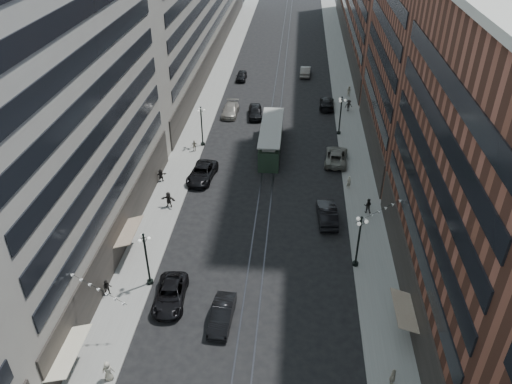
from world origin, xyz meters
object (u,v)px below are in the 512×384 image
(pedestrian_extra_0, at_px, (161,175))
(lamppost_sw_mid, at_px, (202,125))
(streetcar, at_px, (271,139))
(pedestrian_8, at_px, (349,182))
(lamppost_sw_far, at_px, (146,257))
(lamppost_se_far, at_px, (359,240))
(car_12, at_px, (327,103))
(car_13, at_px, (255,112))
(car_2, at_px, (170,295))
(car_5, at_px, (222,315))
(pedestrian_1, at_px, (108,371))
(car_9, at_px, (241,76))
(car_10, at_px, (327,214))
(pedestrian_7, at_px, (368,206))
(car_11, at_px, (336,156))
(pedestrian_6, at_px, (194,146))
(pedestrian_2, at_px, (107,288))
(pedestrian_extra_1, at_px, (349,91))
(car_8, at_px, (230,110))
(pedestrian_5, at_px, (169,199))
(pedestrian_4, at_px, (393,378))
(car_14, at_px, (305,71))
(car_7, at_px, (202,173))

(pedestrian_extra_0, bearing_deg, lamppost_sw_mid, -131.92)
(lamppost_sw_mid, relative_size, streetcar, 0.44)
(pedestrian_8, bearing_deg, lamppost_sw_far, 18.09)
(lamppost_se_far, distance_m, car_12, 37.64)
(car_13, bearing_deg, car_2, -101.26)
(car_5, xyz_separation_m, pedestrian_1, (-7.30, -6.24, 0.22))
(car_9, xyz_separation_m, car_10, (13.60, -41.80, 0.15))
(car_2, relative_size, car_12, 1.02)
(car_12, height_order, car_13, car_13)
(lamppost_sw_far, bearing_deg, pedestrian_8, 43.33)
(pedestrian_1, relative_size, pedestrian_7, 1.00)
(car_11, relative_size, pedestrian_8, 3.74)
(pedestrian_6, bearing_deg, pedestrian_2, 64.93)
(pedestrian_6, bearing_deg, streetcar, 167.77)
(car_5, xyz_separation_m, pedestrian_extra_1, (13.82, 50.17, 0.21))
(lamppost_se_far, relative_size, streetcar, 0.44)
(car_13, bearing_deg, pedestrian_2, -109.20)
(lamppost_sw_far, xyz_separation_m, lamppost_se_far, (18.40, 4.00, 0.00))
(pedestrian_2, xyz_separation_m, pedestrian_7, (23.58, 14.50, 0.08))
(streetcar, relative_size, car_10, 2.32)
(lamppost_sw_mid, xyz_separation_m, pedestrian_7, (20.37, -14.22, -2.09))
(car_12, height_order, pedestrian_8, pedestrian_8)
(lamppost_sw_far, bearing_deg, pedestrian_2, -151.95)
(car_9, distance_m, car_13, 16.24)
(car_11, bearing_deg, pedestrian_8, 105.13)
(car_13, bearing_deg, car_8, 167.08)
(lamppost_sw_far, xyz_separation_m, pedestrian_6, (-0.77, 25.22, -2.18))
(car_9, height_order, pedestrian_7, pedestrian_7)
(pedestrian_5, bearing_deg, car_2, -65.96)
(pedestrian_1, relative_size, car_8, 0.31)
(pedestrian_4, height_order, pedestrian_6, pedestrian_4)
(streetcar, xyz_separation_m, pedestrian_2, (-12.42, -28.28, -0.65))
(car_2, relative_size, car_14, 1.08)
(pedestrian_4, xyz_separation_m, pedestrian_7, (0.54, 21.81, -0.03))
(pedestrian_4, bearing_deg, car_2, 83.91)
(car_5, relative_size, pedestrian_6, 3.11)
(lamppost_se_far, height_order, car_7, lamppost_se_far)
(car_10, bearing_deg, lamppost_se_far, 104.73)
(pedestrian_1, xyz_separation_m, car_10, (16.30, 21.14, -0.13))
(car_2, bearing_deg, lamppost_sw_far, 136.80)
(lamppost_sw_mid, xyz_separation_m, pedestrian_4, (19.82, -36.02, -2.05))
(car_9, bearing_deg, car_10, -71.80)
(car_10, bearing_deg, pedestrian_7, -162.76)
(car_9, height_order, car_11, car_11)
(car_14, xyz_separation_m, pedestrian_7, (6.67, -43.32, 0.18))
(lamppost_sw_mid, distance_m, pedestrian_1, 37.11)
(pedestrian_6, bearing_deg, car_5, 85.10)
(car_5, distance_m, pedestrian_7, 21.31)
(car_10, xyz_separation_m, pedestrian_extra_0, (-19.29, 6.21, 0.05))
(lamppost_sw_far, height_order, car_13, lamppost_sw_far)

